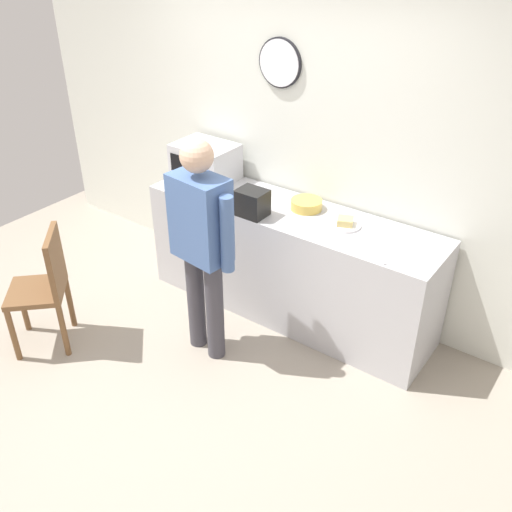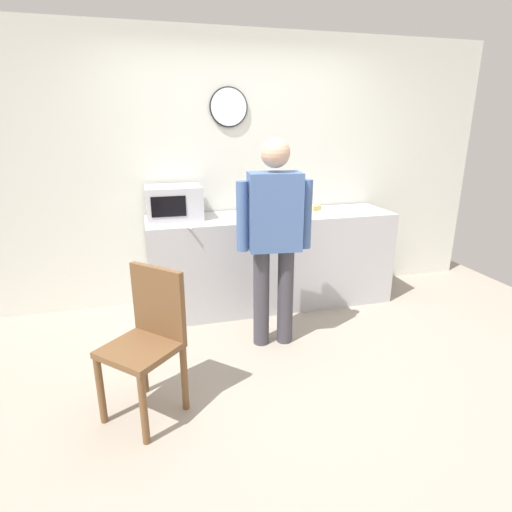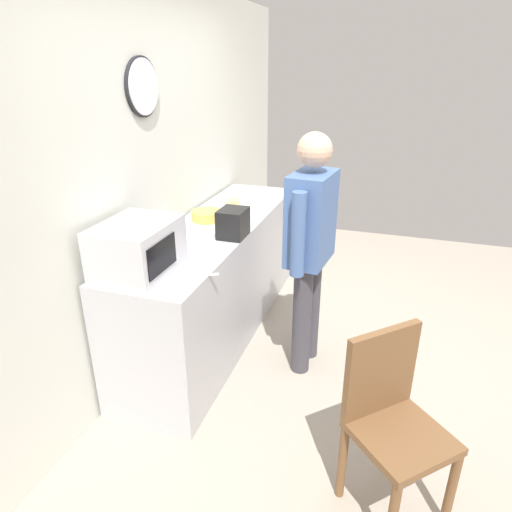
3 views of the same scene
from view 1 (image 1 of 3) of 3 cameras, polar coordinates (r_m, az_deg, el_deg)
The scene contains 11 objects.
ground_plane at distance 4.22m, azimuth -9.17°, elevation -12.07°, with size 6.00×6.00×0.00m, color #9E9384.
back_wall at distance 4.60m, azimuth 3.58°, elevation 11.33°, with size 5.40×0.13×2.60m.
kitchen_counter at distance 4.56m, azimuth 3.36°, elevation -0.68°, with size 2.39×0.62×0.92m, color #B7B7BC.
microwave at distance 4.84m, azimuth -5.07°, elevation 9.38°, with size 0.50×0.39×0.30m.
sandwich_plate at distance 4.15m, azimuth 8.89°, elevation 3.23°, with size 0.23×0.23×0.07m.
salad_bowl at distance 4.36m, azimuth 5.06°, elevation 5.16°, with size 0.24×0.24×0.07m, color gold.
toaster at distance 4.23m, azimuth -0.39°, elevation 5.35°, with size 0.22×0.18×0.20m, color black.
fork_utensil at distance 4.60m, azimuth -7.42°, elevation 6.03°, with size 0.17×0.02×0.01m, color silver.
spoon_utensil at distance 3.82m, azimuth 12.31°, elevation -0.16°, with size 0.17×0.02×0.01m, color silver.
person_standing at distance 3.88m, azimuth -5.48°, elevation 1.87°, with size 0.59×0.28×1.67m.
wooden_chair at distance 4.46m, azimuth -20.30°, elevation -2.71°, with size 0.57×0.57×0.94m.
Camera 1 is at (2.31, -2.05, 2.88)m, focal length 40.02 mm.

